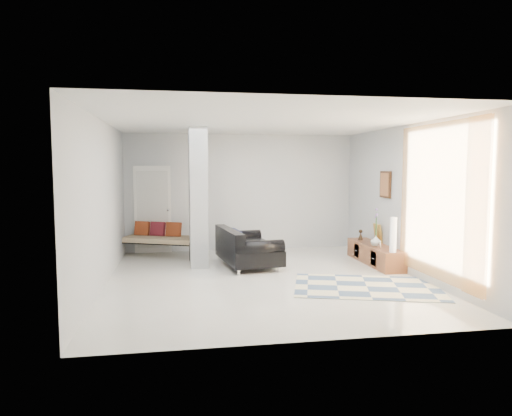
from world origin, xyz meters
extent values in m
plane|color=beige|center=(0.00, 0.00, 0.00)|extent=(6.00, 6.00, 0.00)
plane|color=white|center=(0.00, 0.00, 2.80)|extent=(6.00, 6.00, 0.00)
plane|color=silver|center=(0.00, 3.00, 1.40)|extent=(6.00, 0.00, 6.00)
plane|color=silver|center=(0.00, -3.00, 1.40)|extent=(6.00, 0.00, 6.00)
plane|color=silver|center=(-2.75, 0.00, 1.40)|extent=(0.00, 6.00, 6.00)
plane|color=silver|center=(2.75, 0.00, 1.40)|extent=(0.00, 6.00, 6.00)
cube|color=#A0A4A7|center=(-1.10, 1.60, 1.40)|extent=(0.35, 1.20, 2.80)
cube|color=white|center=(-2.10, 2.96, 1.02)|extent=(0.85, 0.06, 2.04)
plane|color=#FFA443|center=(2.67, -1.15, 1.45)|extent=(0.00, 2.55, 2.55)
cube|color=#3D2110|center=(2.72, 0.90, 1.65)|extent=(0.04, 0.45, 0.55)
cube|color=brown|center=(2.52, 0.90, 0.20)|extent=(0.45, 1.95, 0.40)
cube|color=#3D2110|center=(2.30, 0.47, 0.20)|extent=(0.02, 0.26, 0.28)
cube|color=#3D2110|center=(2.30, 1.33, 0.20)|extent=(0.02, 0.26, 0.28)
cube|color=#ECB445|center=(2.70, 1.17, 0.60)|extent=(0.09, 0.32, 0.40)
cube|color=silver|center=(2.42, 0.47, 0.46)|extent=(0.04, 0.10, 0.12)
cylinder|color=silver|center=(-0.40, 0.43, 0.05)|extent=(0.05, 0.05, 0.10)
cylinder|color=silver|center=(-0.60, 1.86, 0.05)|extent=(0.05, 0.05, 0.10)
cylinder|color=silver|center=(0.40, 0.54, 0.05)|extent=(0.05, 0.05, 0.10)
cylinder|color=silver|center=(0.20, 1.97, 0.05)|extent=(0.05, 0.05, 0.10)
cube|color=black|center=(-0.10, 1.20, 0.25)|extent=(1.23, 1.81, 0.30)
cube|color=black|center=(-0.50, 1.14, 0.58)|extent=(0.43, 1.69, 0.36)
cylinder|color=black|center=(0.00, 0.49, 0.48)|extent=(0.99, 0.41, 0.28)
cylinder|color=black|center=(-0.20, 1.91, 0.48)|extent=(0.99, 0.41, 0.28)
cube|color=#0E1633|center=(-0.38, 1.16, 0.60)|extent=(0.23, 0.63, 0.31)
cylinder|color=black|center=(-2.79, 2.46, 0.20)|extent=(0.04, 0.04, 0.40)
cylinder|color=black|center=(-1.27, 1.82, 0.20)|extent=(0.04, 0.04, 0.40)
cylinder|color=black|center=(-2.53, 3.08, 0.20)|extent=(0.04, 0.04, 0.40)
cylinder|color=black|center=(-1.01, 2.44, 0.20)|extent=(0.04, 0.04, 0.40)
cube|color=beige|center=(-1.90, 2.45, 0.38)|extent=(1.81, 1.29, 0.12)
cube|color=maroon|center=(-2.34, 2.80, 0.60)|extent=(0.38, 0.28, 0.33)
cube|color=maroon|center=(-1.98, 2.64, 0.60)|extent=(0.38, 0.28, 0.33)
cube|color=maroon|center=(-1.62, 2.49, 0.60)|extent=(0.38, 0.28, 0.33)
cube|color=beige|center=(1.60, -0.84, 0.01)|extent=(2.74, 2.21, 0.01)
cylinder|color=silver|center=(2.50, 0.05, 0.73)|extent=(0.12, 0.12, 0.66)
imported|color=silver|center=(2.47, 0.75, 0.51)|extent=(0.22, 0.22, 0.22)
camera|label=1|loc=(-1.49, -7.92, 2.01)|focal=32.00mm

